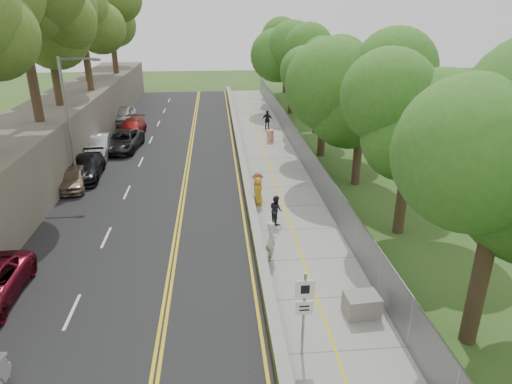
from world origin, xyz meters
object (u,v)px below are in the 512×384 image
streetlight (71,113)px  signpost (304,306)px  concrete_block (361,305)px  person_far (267,120)px  construction_barrel (270,136)px  painter_0 (258,191)px

streetlight → signpost: streetlight is taller
concrete_block → streetlight: bearing=133.0°
concrete_block → person_far: person_far is taller
construction_barrel → painter_0: painter_0 is taller
signpost → person_far: 29.77m
streetlight → person_far: 19.01m
concrete_block → signpost: bearing=-143.7°
streetlight → person_far: streetlight is taller
signpost → painter_0: size_ratio=1.88×
signpost → concrete_block: (2.57, 1.89, -1.50)m
signpost → construction_barrel: size_ratio=3.12×
streetlight → person_far: bearing=42.7°
signpost → painter_0: 12.50m
concrete_block → construction_barrel: bearing=91.5°
streetlight → painter_0: bearing=-22.2°
painter_0 → construction_barrel: bearing=-2.9°
painter_0 → person_far: 17.40m
painter_0 → person_far: bearing=-1.4°
concrete_block → person_far: (-0.39, 27.78, 0.49)m
streetlight → painter_0: streetlight is taller
concrete_block → painter_0: painter_0 is taller
signpost → person_far: (2.18, 29.67, -1.01)m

